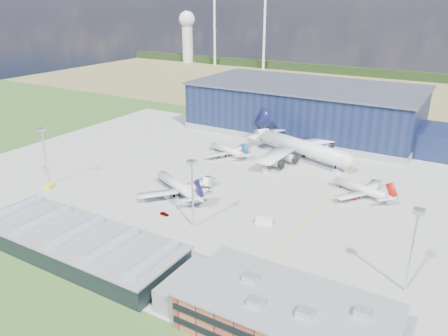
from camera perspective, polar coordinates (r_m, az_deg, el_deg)
ground at (r=170.81m, az=-1.08°, el=-2.69°), size 600.00×600.00×0.00m
apron at (r=178.68m, az=0.61°, el=-1.57°), size 220.00×160.00×0.08m
farmland at (r=368.75m, az=17.42°, el=9.42°), size 600.00×220.00×0.01m
treeline at (r=445.29m, az=20.07°, el=11.52°), size 600.00×8.00×8.00m
horizon_dressing at (r=508.47m, az=-2.09°, el=17.22°), size 440.20×18.00×70.00m
hangar at (r=247.80m, az=11.15°, el=7.36°), size 145.00×62.00×26.10m
ops_building at (r=100.86m, az=8.15°, el=-18.69°), size 46.00×23.00×10.90m
glass_concourse at (r=132.12m, az=-17.57°, el=-9.60°), size 78.00×23.00×8.60m
light_mast_west at (r=183.58m, az=-22.48°, el=2.53°), size 2.60×2.60×23.00m
light_mast_center at (r=136.64m, az=-4.15°, el=-2.01°), size 2.60×2.60×23.00m
light_mast_east at (r=116.14m, az=23.61°, el=-8.30°), size 2.60×2.60×23.00m
airliner_navy at (r=164.33m, az=-6.04°, el=-1.70°), size 44.98×44.61×11.13m
airliner_red at (r=170.73m, az=17.44°, el=-2.07°), size 35.30×34.92×9.09m
airliner_widebody at (r=200.84m, az=10.25°, el=3.65°), size 75.88×75.07×19.56m
airliner_regional at (r=205.36m, az=0.44°, el=2.79°), size 32.92×32.53×8.64m
gse_tug_a at (r=183.90m, az=-21.85°, el=-2.22°), size 3.75×4.68×1.69m
gse_tug_b at (r=167.73m, az=-22.57°, el=-4.66°), size 2.64×3.29×1.24m
gse_van_a at (r=144.86m, az=5.24°, el=-6.88°), size 5.87×3.97×2.36m
gse_van_b at (r=187.53m, az=5.29°, el=-0.22°), size 4.15×4.54×1.95m
gse_cart_b at (r=191.35m, az=14.52°, el=-0.49°), size 3.69×3.67×1.35m
airstair at (r=170.04m, az=-2.18°, el=-2.19°), size 3.43×5.73×3.43m
car_a at (r=151.40m, az=-7.79°, el=-5.96°), size 3.35×1.48×1.12m
car_b at (r=134.84m, az=-10.90°, el=-9.81°), size 3.50×2.09×1.09m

